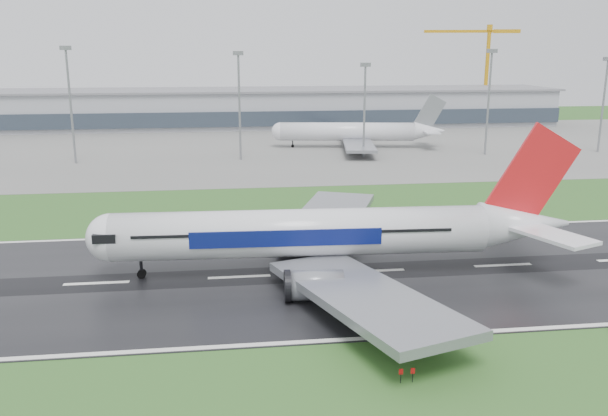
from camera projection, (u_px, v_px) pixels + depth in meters
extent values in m
plane|color=#28551F|center=(374.00, 271.00, 92.86)|extent=(520.00, 520.00, 0.00)
cube|color=black|center=(374.00, 271.00, 92.84)|extent=(400.00, 45.00, 0.10)
cube|color=slate|center=(288.00, 146.00, 213.05)|extent=(400.00, 130.00, 0.08)
cube|color=gray|center=(274.00, 108.00, 268.91)|extent=(240.00, 36.00, 15.00)
cylinder|color=gray|center=(71.00, 108.00, 177.20)|extent=(0.64, 0.64, 31.86)
cylinder|color=gray|center=(240.00, 109.00, 183.22)|extent=(0.64, 0.64, 30.41)
cylinder|color=gray|center=(364.00, 113.00, 188.21)|extent=(0.64, 0.64, 27.07)
cylinder|color=gray|center=(488.00, 105.00, 192.50)|extent=(0.64, 0.64, 31.03)
cylinder|color=gray|center=(603.00, 107.00, 197.45)|extent=(0.64, 0.64, 28.61)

